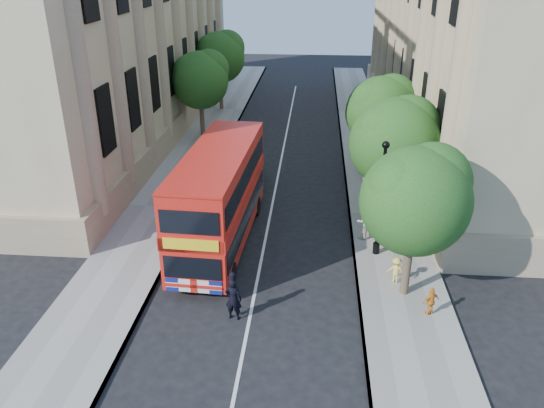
% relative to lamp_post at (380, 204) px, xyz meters
% --- Properties ---
extents(ground, '(120.00, 120.00, 0.00)m').
position_rel_lamp_post_xyz_m(ground, '(-5.00, -6.00, -2.51)').
color(ground, black).
rests_on(ground, ground).
extents(pavement_right, '(3.50, 80.00, 0.12)m').
position_rel_lamp_post_xyz_m(pavement_right, '(0.75, 4.00, -2.45)').
color(pavement_right, gray).
rests_on(pavement_right, ground).
extents(pavement_left, '(3.50, 80.00, 0.12)m').
position_rel_lamp_post_xyz_m(pavement_left, '(-10.75, 4.00, -2.45)').
color(pavement_left, gray).
rests_on(pavement_left, ground).
extents(building_right, '(12.00, 38.00, 18.00)m').
position_rel_lamp_post_xyz_m(building_right, '(8.80, 18.00, 6.49)').
color(building_right, tan).
rests_on(building_right, ground).
extents(building_left, '(12.00, 38.00, 18.00)m').
position_rel_lamp_post_xyz_m(building_left, '(-18.80, 18.00, 6.49)').
color(building_left, tan).
rests_on(building_left, ground).
extents(tree_right_near, '(4.00, 4.00, 6.08)m').
position_rel_lamp_post_xyz_m(tree_right_near, '(0.84, -2.97, 1.74)').
color(tree_right_near, '#473828').
rests_on(tree_right_near, ground).
extents(tree_right_mid, '(4.20, 4.20, 6.37)m').
position_rel_lamp_post_xyz_m(tree_right_mid, '(0.84, 3.03, 1.93)').
color(tree_right_mid, '#473828').
rests_on(tree_right_mid, ground).
extents(tree_right_far, '(4.00, 4.00, 6.15)m').
position_rel_lamp_post_xyz_m(tree_right_far, '(0.84, 9.03, 1.80)').
color(tree_right_far, '#473828').
rests_on(tree_right_far, ground).
extents(tree_left_far, '(4.00, 4.00, 6.30)m').
position_rel_lamp_post_xyz_m(tree_left_far, '(-10.96, 16.03, 1.93)').
color(tree_left_far, '#473828').
rests_on(tree_left_far, ground).
extents(tree_left_back, '(4.20, 4.20, 6.65)m').
position_rel_lamp_post_xyz_m(tree_left_back, '(-10.96, 24.03, 2.20)').
color(tree_left_back, '#473828').
rests_on(tree_left_back, ground).
extents(lamp_post, '(0.32, 0.32, 5.16)m').
position_rel_lamp_post_xyz_m(lamp_post, '(0.00, 0.00, 0.00)').
color(lamp_post, black).
rests_on(lamp_post, pavement_right).
extents(double_decker_bus, '(2.96, 9.56, 4.37)m').
position_rel_lamp_post_xyz_m(double_decker_bus, '(-6.98, 0.54, -0.10)').
color(double_decker_bus, red).
rests_on(double_decker_bus, ground).
extents(box_van, '(2.23, 4.84, 2.70)m').
position_rel_lamp_post_xyz_m(box_van, '(-6.83, 7.16, -1.19)').
color(box_van, black).
rests_on(box_van, ground).
extents(police_constable, '(0.67, 0.49, 1.68)m').
position_rel_lamp_post_xyz_m(police_constable, '(-5.57, -5.00, -1.67)').
color(police_constable, black).
rests_on(police_constable, ground).
extents(woman_pedestrian, '(1.11, 1.07, 1.79)m').
position_rel_lamp_post_xyz_m(woman_pedestrian, '(-0.44, 1.37, -1.49)').
color(woman_pedestrian, beige).
rests_on(woman_pedestrian, pavement_right).
extents(child_a, '(0.71, 0.55, 1.13)m').
position_rel_lamp_post_xyz_m(child_a, '(1.53, -4.32, -1.83)').
color(child_a, orange).
rests_on(child_a, pavement_right).
extents(child_b, '(0.79, 0.56, 1.10)m').
position_rel_lamp_post_xyz_m(child_b, '(0.56, -2.26, -1.84)').
color(child_b, '#F8D754').
rests_on(child_b, pavement_right).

